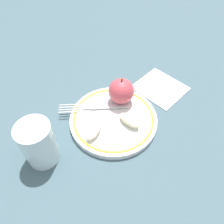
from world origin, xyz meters
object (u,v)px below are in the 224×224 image
(apple_slice_back, at_px, (94,130))
(drinking_glass, at_px, (39,144))
(apple_slice_front, at_px, (130,120))
(fork, at_px, (96,107))
(plate, at_px, (112,119))
(napkin_folded, at_px, (160,87))
(apple_red_whole, at_px, (121,91))

(apple_slice_back, bearing_deg, drinking_glass, 138.39)
(drinking_glass, bearing_deg, apple_slice_front, 95.01)
(apple_slice_back, xyz_separation_m, fork, (-0.07, 0.02, -0.01))
(apple_slice_back, height_order, fork, apple_slice_back)
(apple_slice_front, xyz_separation_m, drinking_glass, (0.02, -0.21, 0.03))
(drinking_glass, bearing_deg, plate, 105.32)
(drinking_glass, xyz_separation_m, napkin_folded, (-0.12, 0.34, -0.05))
(apple_slice_back, bearing_deg, fork, 22.55)
(plate, xyz_separation_m, apple_red_whole, (-0.05, 0.04, 0.04))
(plate, xyz_separation_m, apple_slice_back, (0.03, -0.05, 0.02))
(apple_slice_back, relative_size, drinking_glass, 0.56)
(apple_red_whole, bearing_deg, apple_slice_back, -49.71)
(apple_slice_front, xyz_separation_m, fork, (-0.07, -0.06, -0.01))
(fork, distance_m, drinking_glass, 0.17)
(plate, bearing_deg, apple_slice_back, -60.18)
(apple_red_whole, relative_size, napkin_folded, 0.58)
(napkin_folded, bearing_deg, drinking_glass, -70.45)
(apple_red_whole, relative_size, fork, 0.42)
(apple_slice_back, bearing_deg, apple_slice_front, -48.86)
(fork, height_order, drinking_glass, drinking_glass)
(apple_slice_front, xyz_separation_m, apple_slice_back, (0.00, -0.09, 0.00))
(apple_slice_front, relative_size, napkin_folded, 0.46)
(apple_red_whole, distance_m, fork, 0.08)
(napkin_folded, bearing_deg, apple_red_whole, -78.77)
(fork, height_order, napkin_folded, fork)
(plate, distance_m, drinking_glass, 0.18)
(apple_slice_back, bearing_deg, plate, -19.84)
(apple_slice_front, relative_size, apple_slice_back, 1.00)
(plate, relative_size, apple_slice_front, 3.66)
(plate, distance_m, apple_red_whole, 0.07)
(fork, xyz_separation_m, drinking_glass, (0.09, -0.14, 0.03))
(apple_slice_front, relative_size, fork, 0.33)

